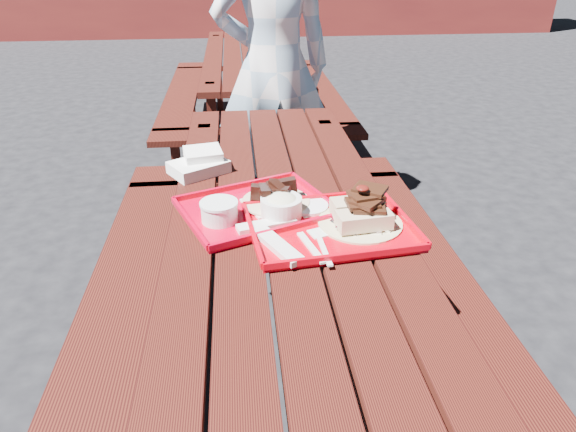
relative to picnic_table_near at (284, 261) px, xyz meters
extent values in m
plane|color=black|center=(0.00, 0.00, -0.56)|extent=(60.00, 60.00, 0.00)
cube|color=#3E130B|center=(-0.30, 0.00, 0.17)|extent=(0.14, 2.40, 0.04)
cube|color=#3E130B|center=(-0.15, 0.00, 0.17)|extent=(0.14, 2.40, 0.04)
cube|color=#3E130B|center=(0.00, 0.00, 0.17)|extent=(0.14, 2.40, 0.04)
cube|color=#3E130B|center=(0.15, 0.00, 0.17)|extent=(0.14, 2.40, 0.04)
cube|color=#3E130B|center=(0.30, 0.00, 0.17)|extent=(0.14, 2.40, 0.04)
cube|color=#3E130B|center=(-0.58, 0.00, -0.13)|extent=(0.25, 2.40, 0.04)
cube|color=#3E130B|center=(-0.58, 0.84, -0.35)|extent=(0.06, 0.06, 0.42)
cube|color=#3E130B|center=(0.58, 0.00, -0.13)|extent=(0.25, 2.40, 0.04)
cube|color=#3E130B|center=(0.58, 0.84, -0.35)|extent=(0.06, 0.06, 0.42)
cube|color=#3E130B|center=(-0.30, 0.96, -0.19)|extent=(0.06, 0.06, 0.75)
cube|color=#3E130B|center=(0.30, 0.96, -0.19)|extent=(0.06, 0.06, 0.75)
cube|color=#3E130B|center=(0.00, 0.96, -0.13)|extent=(1.40, 0.06, 0.04)
cube|color=#3E130B|center=(-0.30, 2.80, 0.17)|extent=(0.14, 2.40, 0.04)
cube|color=#3E130B|center=(-0.15, 2.80, 0.17)|extent=(0.14, 2.40, 0.04)
cube|color=#3E130B|center=(0.00, 2.80, 0.17)|extent=(0.14, 2.40, 0.04)
cube|color=#3E130B|center=(0.15, 2.80, 0.17)|extent=(0.14, 2.40, 0.04)
cube|color=#3E130B|center=(0.30, 2.80, 0.17)|extent=(0.14, 2.40, 0.04)
cube|color=#3E130B|center=(-0.58, 2.80, -0.13)|extent=(0.25, 2.40, 0.04)
cube|color=#3E130B|center=(-0.58, 1.96, -0.35)|extent=(0.06, 0.06, 0.42)
cube|color=#3E130B|center=(-0.58, 3.64, -0.35)|extent=(0.06, 0.06, 0.42)
cube|color=#3E130B|center=(0.58, 2.80, -0.13)|extent=(0.25, 2.40, 0.04)
cube|color=#3E130B|center=(0.58, 1.96, -0.35)|extent=(0.06, 0.06, 0.42)
cube|color=#3E130B|center=(0.58, 3.64, -0.35)|extent=(0.06, 0.06, 0.42)
cube|color=#3E130B|center=(-0.30, 1.84, -0.19)|extent=(0.06, 0.06, 0.75)
cube|color=#3E130B|center=(0.30, 1.84, -0.19)|extent=(0.06, 0.06, 0.75)
cube|color=#3E130B|center=(-0.30, 3.76, -0.19)|extent=(0.06, 0.06, 0.75)
cube|color=#3E130B|center=(0.30, 3.76, -0.19)|extent=(0.06, 0.06, 0.75)
cube|color=#3E130B|center=(0.00, 1.84, -0.13)|extent=(1.40, 0.06, 0.04)
cube|color=#3E130B|center=(0.00, 3.76, -0.13)|extent=(1.40, 0.06, 0.04)
cube|color=#C0000F|center=(0.13, -0.13, 0.20)|extent=(0.53, 0.43, 0.01)
cube|color=#C0000F|center=(0.11, 0.06, 0.21)|extent=(0.48, 0.07, 0.02)
cube|color=#C0000F|center=(0.15, -0.32, 0.21)|extent=(0.48, 0.07, 0.02)
cube|color=#C0000F|center=(0.37, -0.10, 0.21)|extent=(0.06, 0.37, 0.02)
cube|color=#C0000F|center=(-0.11, -0.16, 0.21)|extent=(0.06, 0.37, 0.02)
cylinder|color=#C3B685|center=(0.23, -0.12, 0.21)|extent=(0.26, 0.26, 0.01)
cube|color=tan|center=(0.23, -0.16, 0.24)|extent=(0.17, 0.10, 0.05)
cube|color=tan|center=(0.23, -0.07, 0.24)|extent=(0.17, 0.10, 0.05)
ellipsoid|color=#4E100C|center=(0.23, -0.12, 0.34)|extent=(0.04, 0.04, 0.02)
cylinder|color=silver|center=(-0.01, -0.05, 0.24)|extent=(0.13, 0.13, 0.07)
ellipsoid|color=beige|center=(-0.01, -0.05, 0.26)|extent=(0.11, 0.11, 0.05)
cylinder|color=white|center=(0.08, 0.01, 0.21)|extent=(0.14, 0.14, 0.01)
cube|color=silver|center=(-0.04, -0.24, 0.21)|extent=(0.14, 0.22, 0.02)
cube|color=silver|center=(0.06, -0.25, 0.21)|extent=(0.06, 0.18, 0.01)
cube|color=silver|center=(0.09, -0.26, 0.21)|extent=(0.02, 0.19, 0.01)
cube|color=white|center=(0.09, -0.17, 0.21)|extent=(0.07, 0.07, 0.00)
cube|color=#B8001D|center=(-0.09, 0.02, 0.20)|extent=(0.56, 0.50, 0.01)
cube|color=#B8001D|center=(-0.15, 0.18, 0.21)|extent=(0.43, 0.18, 0.02)
cube|color=#B8001D|center=(-0.02, -0.15, 0.21)|extent=(0.43, 0.18, 0.02)
cube|color=#B8001D|center=(0.12, 0.10, 0.21)|extent=(0.14, 0.33, 0.02)
cube|color=#B8001D|center=(-0.30, -0.07, 0.21)|extent=(0.14, 0.33, 0.02)
cube|color=silver|center=(-0.04, 0.04, 0.21)|extent=(0.20, 0.20, 0.01)
cylinder|color=#CCAF90|center=(-0.02, 0.04, 0.21)|extent=(0.23, 0.23, 0.01)
cylinder|color=silver|center=(-0.21, -0.05, 0.23)|extent=(0.11, 0.11, 0.06)
cylinder|color=white|center=(-0.21, -0.05, 0.26)|extent=(0.12, 0.12, 0.01)
cube|color=white|center=(-0.06, -0.11, 0.21)|extent=(0.19, 0.09, 0.02)
cube|color=silver|center=(0.08, -0.04, 0.20)|extent=(0.06, 0.06, 0.00)
cube|color=white|center=(-0.29, 0.37, 0.21)|extent=(0.25, 0.24, 0.05)
cube|color=white|center=(-0.28, 0.40, 0.26)|extent=(0.16, 0.14, 0.04)
imported|color=#9EBFDD|center=(0.08, 1.44, 0.36)|extent=(0.71, 0.50, 1.84)
camera|label=1|loc=(-0.14, -1.50, 0.98)|focal=32.00mm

